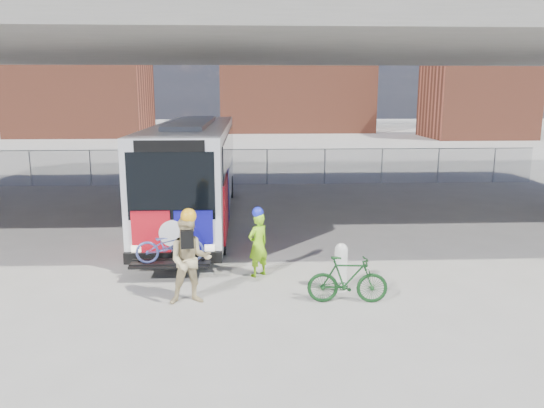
{
  "coord_description": "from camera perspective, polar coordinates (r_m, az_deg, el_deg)",
  "views": [
    {
      "loc": [
        -0.06,
        -15.15,
        4.68
      ],
      "look_at": [
        0.65,
        -0.57,
        1.6
      ],
      "focal_mm": 35.0,
      "sensor_mm": 36.0,
      "label": 1
    }
  ],
  "objects": [
    {
      "name": "brick_buildings",
      "position": [
        63.4,
        -1.64,
        12.59
      ],
      "size": [
        54.0,
        22.0,
        12.0
      ],
      "color": "brown",
      "rests_on": "ground"
    },
    {
      "name": "cyclist_hivis",
      "position": [
        13.67,
        -1.52,
        -4.21
      ],
      "size": [
        0.73,
        0.69,
        1.84
      ],
      "rotation": [
        0.0,
        0.0,
        3.82
      ],
      "color": "#90E618",
      "rests_on": "ground"
    },
    {
      "name": "ground",
      "position": [
        15.86,
        -2.44,
        -5.26
      ],
      "size": [
        160.0,
        160.0,
        0.0
      ],
      "primitive_type": "plane",
      "color": "#9E9991",
      "rests_on": "ground"
    },
    {
      "name": "chainlink_fence",
      "position": [
        27.35,
        -2.63,
        5.07
      ],
      "size": [
        30.0,
        0.06,
        30.0
      ],
      "color": "gray",
      "rests_on": "ground"
    },
    {
      "name": "bollard",
      "position": [
        12.85,
        7.42,
        -6.56
      ],
      "size": [
        0.31,
        0.31,
        1.18
      ],
      "color": "silver",
      "rests_on": "ground"
    },
    {
      "name": "cyclist_tan",
      "position": [
        12.03,
        -8.83,
        -5.88
      ],
      "size": [
        1.08,
        0.89,
        2.2
      ],
      "rotation": [
        0.0,
        0.0,
        0.15
      ],
      "color": "tan",
      "rests_on": "ground"
    },
    {
      "name": "overpass",
      "position": [
        19.24,
        -2.7,
        17.46
      ],
      "size": [
        40.0,
        16.0,
        7.95
      ],
      "color": "#605E59",
      "rests_on": "ground"
    },
    {
      "name": "bike_parked",
      "position": [
        12.18,
        8.13,
        -8.07
      ],
      "size": [
        1.85,
        0.64,
        1.09
      ],
      "primitive_type": "imported",
      "rotation": [
        0.0,
        0.0,
        1.5
      ],
      "color": "#133D18",
      "rests_on": "ground"
    },
    {
      "name": "smokestack",
      "position": [
        71.97,
        8.96,
        18.02
      ],
      "size": [
        2.2,
        2.2,
        25.0
      ],
      "primitive_type": "cylinder",
      "color": "brown",
      "rests_on": "ground"
    },
    {
      "name": "bus",
      "position": [
        19.73,
        -8.42,
        4.29
      ],
      "size": [
        2.67,
        12.93,
        3.69
      ],
      "color": "silver",
      "rests_on": "ground"
    }
  ]
}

